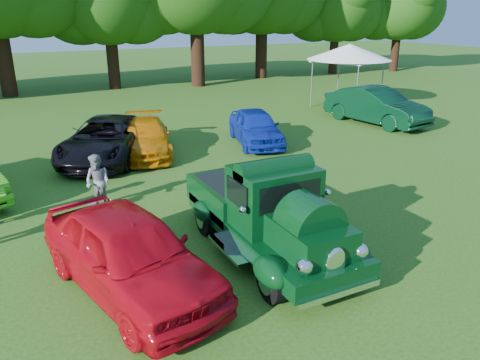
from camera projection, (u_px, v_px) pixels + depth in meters
name	position (u px, v px, depth m)	size (l,w,h in m)	color
ground	(243.00, 261.00, 10.08)	(120.00, 120.00, 0.00)	#255012
hero_pickup	(268.00, 214.00, 10.27)	(2.42, 5.21, 2.04)	black
red_convertible	(129.00, 253.00, 8.80)	(1.89, 4.70, 1.60)	#AA0713
back_car_black	(106.00, 139.00, 16.82)	(2.45, 5.31, 1.48)	black
back_car_orange	(146.00, 137.00, 17.45)	(1.78, 4.38, 1.27)	#CC7207
back_car_blue	(256.00, 127.00, 18.81)	(1.63, 4.06, 1.38)	#0D2398
back_car_green	(376.00, 106.00, 22.12)	(1.80, 5.15, 1.70)	black
spectator_grey	(98.00, 182.00, 12.57)	(0.73, 0.57, 1.51)	gray
canopy_tent	(349.00, 52.00, 25.31)	(5.86, 5.86, 3.41)	white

